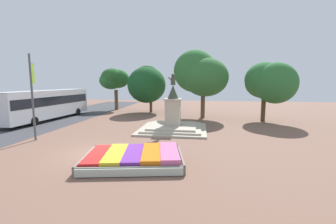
% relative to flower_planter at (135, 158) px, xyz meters
% --- Properties ---
extents(ground_plane, '(78.59, 78.59, 0.00)m').
position_rel_flower_planter_xyz_m(ground_plane, '(-2.88, 1.20, -0.29)').
color(ground_plane, brown).
extents(flower_planter, '(5.61, 4.48, 0.66)m').
position_rel_flower_planter_xyz_m(flower_planter, '(0.00, 0.00, 0.00)').
color(flower_planter, '#38281C').
rests_on(flower_planter, ground_plane).
extents(statue_monument, '(5.79, 5.79, 4.91)m').
position_rel_flower_planter_xyz_m(statue_monument, '(0.98, 8.40, 0.49)').
color(statue_monument, '#B0A692').
rests_on(statue_monument, ground_plane).
extents(banner_pole, '(0.16, 0.59, 6.17)m').
position_rel_flower_planter_xyz_m(banner_pole, '(-8.51, 3.54, 2.95)').
color(banner_pole, '#4C5156').
rests_on(banner_pole, ground_plane).
extents(city_bus, '(2.93, 12.09, 3.30)m').
position_rel_flower_planter_xyz_m(city_bus, '(-13.38, 11.68, 1.61)').
color(city_bus, silver).
rests_on(city_bus, ground_plane).
extents(park_tree_far_left, '(5.21, 5.70, 6.45)m').
position_rel_flower_planter_xyz_m(park_tree_far_left, '(-3.98, 19.49, 3.72)').
color(park_tree_far_left, brown).
rests_on(park_tree_far_left, ground_plane).
extents(park_tree_behind_statue, '(6.38, 6.11, 8.00)m').
position_rel_flower_planter_xyz_m(park_tree_behind_statue, '(3.25, 16.04, 4.84)').
color(park_tree_behind_statue, brown).
rests_on(park_tree_behind_statue, ground_plane).
extents(park_tree_far_right, '(4.46, 3.71, 6.26)m').
position_rel_flower_planter_xyz_m(park_tree_far_right, '(-9.71, 21.98, 4.37)').
color(park_tree_far_right, brown).
rests_on(park_tree_far_right, ground_plane).
extents(park_tree_street_side, '(5.03, 5.36, 6.33)m').
position_rel_flower_planter_xyz_m(park_tree_street_side, '(10.45, 14.37, 3.93)').
color(park_tree_street_side, '#4C3823').
rests_on(park_tree_street_side, ground_plane).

